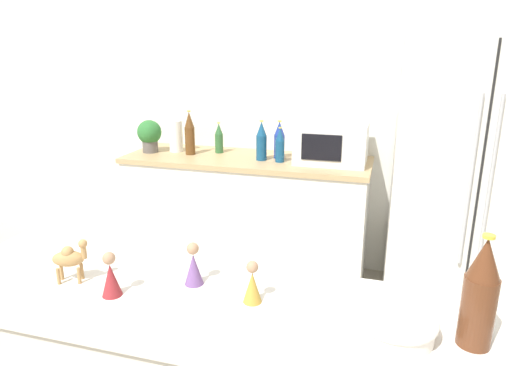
# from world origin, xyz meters

# --- Properties ---
(wall_back) EXTENTS (8.00, 0.06, 2.55)m
(wall_back) POSITION_xyz_m (0.00, 2.73, 1.27)
(wall_back) COLOR silver
(wall_back) RESTS_ON ground_plane
(back_counter) EXTENTS (1.79, 0.63, 0.92)m
(back_counter) POSITION_xyz_m (-0.25, 2.40, 0.46)
(back_counter) COLOR white
(back_counter) RESTS_ON ground_plane
(refrigerator) EXTENTS (0.91, 0.74, 1.77)m
(refrigerator) POSITION_xyz_m (1.24, 2.32, 0.89)
(refrigerator) COLOR silver
(refrigerator) RESTS_ON ground_plane
(potted_plant) EXTENTS (0.18, 0.18, 0.25)m
(potted_plant) POSITION_xyz_m (-1.01, 2.36, 1.06)
(potted_plant) COLOR #595451
(potted_plant) RESTS_ON back_counter
(paper_towel_roll) EXTENTS (0.10, 0.10, 0.24)m
(paper_towel_roll) POSITION_xyz_m (-0.83, 2.44, 1.04)
(paper_towel_roll) COLOR white
(paper_towel_roll) RESTS_ON back_counter
(microwave) EXTENTS (0.48, 0.37, 0.28)m
(microwave) POSITION_xyz_m (0.36, 2.42, 1.06)
(microwave) COLOR white
(microwave) RESTS_ON back_counter
(back_bottle_0) EXTENTS (0.08, 0.08, 0.28)m
(back_bottle_0) POSITION_xyz_m (-0.12, 2.35, 1.05)
(back_bottle_0) COLOR navy
(back_bottle_0) RESTS_ON back_counter
(back_bottle_1) EXTENTS (0.08, 0.08, 0.27)m
(back_bottle_1) POSITION_xyz_m (-0.02, 2.44, 1.05)
(back_bottle_1) COLOR navy
(back_bottle_1) RESTS_ON back_counter
(back_bottle_2) EXTENTS (0.06, 0.06, 0.24)m
(back_bottle_2) POSITION_xyz_m (0.01, 2.33, 1.04)
(back_bottle_2) COLOR navy
(back_bottle_2) RESTS_ON back_counter
(back_bottle_3) EXTENTS (0.06, 0.06, 0.23)m
(back_bottle_3) POSITION_xyz_m (-0.50, 2.49, 1.03)
(back_bottle_3) COLOR #2D6033
(back_bottle_3) RESTS_ON back_counter
(back_bottle_4) EXTENTS (0.07, 0.07, 0.33)m
(back_bottle_4) POSITION_xyz_m (-0.68, 2.37, 1.08)
(back_bottle_4) COLOR brown
(back_bottle_4) RESTS_ON back_counter
(wine_bottle) EXTENTS (0.08, 0.08, 0.29)m
(wine_bottle) POSITION_xyz_m (0.97, 0.38, 1.13)
(wine_bottle) COLOR #562D19
(wine_bottle) RESTS_ON bar_counter
(fruit_bowl) EXTENTS (0.20, 0.20, 0.06)m
(fruit_bowl) POSITION_xyz_m (0.79, 0.36, 1.02)
(fruit_bowl) COLOR white
(fruit_bowl) RESTS_ON bar_counter
(camel_figurine) EXTENTS (0.11, 0.08, 0.14)m
(camel_figurine) POSITION_xyz_m (-0.17, 0.36, 1.07)
(camel_figurine) COLOR #A87F4C
(camel_figurine) RESTS_ON bar_counter
(wise_man_figurine_blue) EXTENTS (0.06, 0.06, 0.14)m
(wise_man_figurine_blue) POSITION_xyz_m (0.20, 0.46, 1.05)
(wise_man_figurine_blue) COLOR #6B4784
(wise_man_figurine_blue) RESTS_ON bar_counter
(wise_man_figurine_crimson) EXTENTS (0.05, 0.05, 0.13)m
(wise_man_figurine_crimson) POSITION_xyz_m (0.40, 0.41, 1.04)
(wise_man_figurine_crimson) COLOR #B28933
(wise_man_figurine_crimson) RESTS_ON bar_counter
(wise_man_figurine_purple) EXTENTS (0.06, 0.06, 0.14)m
(wise_man_figurine_purple) POSITION_xyz_m (-0.01, 0.33, 1.05)
(wise_man_figurine_purple) COLOR maroon
(wise_man_figurine_purple) RESTS_ON bar_counter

